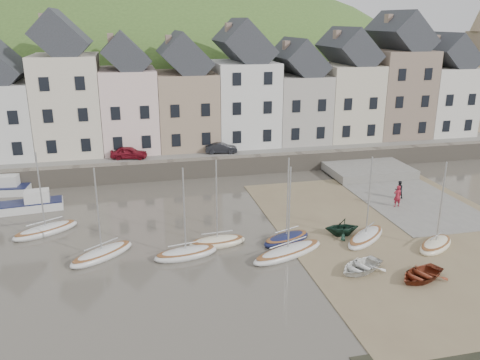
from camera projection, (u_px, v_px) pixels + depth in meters
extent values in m
plane|color=#4D473C|center=(260.00, 248.00, 33.66)|extent=(160.00, 160.00, 0.00)
cube|color=#3C5B24|center=(194.00, 136.00, 63.09)|extent=(90.00, 30.00, 1.50)
cube|color=slate|center=(209.00, 152.00, 52.18)|extent=(70.00, 7.00, 0.10)
cube|color=slate|center=(215.00, 167.00, 49.14)|extent=(70.00, 1.20, 1.80)
cube|color=brown|center=(406.00, 233.00, 36.00)|extent=(18.00, 26.00, 0.06)
cube|color=slate|center=(398.00, 193.00, 44.27)|extent=(8.00, 18.00, 0.12)
ellipsoid|color=#3C5B24|center=(150.00, 202.00, 93.75)|extent=(134.40, 84.00, 84.00)
cube|color=silver|center=(7.00, 119.00, 49.99)|extent=(5.80, 8.00, 7.50)
cube|color=beige|center=(69.00, 105.00, 50.92)|extent=(6.40, 8.00, 10.00)
cube|color=gray|center=(43.00, 21.00, 48.04)|extent=(0.60, 0.90, 1.40)
cube|color=beige|center=(130.00, 109.00, 52.45)|extent=(5.60, 8.00, 8.50)
cube|color=gray|center=(111.00, 40.00, 49.97)|extent=(0.60, 0.90, 1.40)
cube|color=gray|center=(186.00, 110.00, 53.80)|extent=(6.20, 8.00, 8.00)
cube|color=gray|center=(169.00, 42.00, 51.27)|extent=(0.60, 0.90, 1.40)
cube|color=silver|center=(243.00, 103.00, 55.03)|extent=(6.60, 8.00, 9.00)
cube|color=gray|center=(228.00, 29.00, 52.26)|extent=(0.60, 0.90, 1.40)
cube|color=#A59F96|center=(297.00, 107.00, 56.60)|extent=(5.80, 8.00, 7.50)
cube|color=gray|center=(286.00, 47.00, 54.23)|extent=(0.60, 0.90, 1.40)
cube|color=beige|center=(345.00, 101.00, 57.71)|extent=(6.00, 8.00, 8.50)
cube|color=gray|center=(337.00, 37.00, 55.15)|extent=(0.60, 0.90, 1.40)
cube|color=#806D5C|center=(394.00, 93.00, 58.82)|extent=(6.40, 8.00, 10.00)
cube|color=gray|center=(388.00, 20.00, 55.94)|extent=(0.60, 0.90, 1.40)
cube|color=silver|center=(439.00, 100.00, 60.44)|extent=(5.80, 8.00, 8.00)
cube|color=gray|center=(436.00, 41.00, 58.00)|extent=(0.60, 0.90, 1.40)
cube|color=#997F60|center=(480.00, 82.00, 60.98)|extent=(3.50, 3.50, 12.00)
ellipsoid|color=silver|center=(46.00, 231.00, 35.98)|extent=(4.92, 3.69, 0.84)
ellipsoid|color=brown|center=(45.00, 228.00, 35.91)|extent=(4.51, 3.38, 0.20)
cylinder|color=#B2B5B7|center=(40.00, 191.00, 35.02)|extent=(0.10, 0.10, 5.60)
cylinder|color=#B2B5B7|center=(44.00, 221.00, 35.75)|extent=(2.34, 1.38, 0.08)
ellipsoid|color=silver|center=(102.00, 255.00, 32.34)|extent=(4.67, 4.04, 0.84)
ellipsoid|color=brown|center=(102.00, 252.00, 32.27)|extent=(4.28, 3.70, 0.20)
cylinder|color=#B2B5B7|center=(98.00, 210.00, 31.38)|extent=(0.10, 0.10, 5.60)
cylinder|color=#B2B5B7|center=(101.00, 244.00, 32.11)|extent=(2.12, 1.63, 0.08)
ellipsoid|color=beige|center=(217.00, 242.00, 34.10)|extent=(4.09, 1.81, 0.84)
ellipsoid|color=brown|center=(217.00, 239.00, 34.03)|extent=(3.76, 1.65, 0.20)
cylinder|color=#B2B5B7|center=(217.00, 200.00, 33.14)|extent=(0.10, 0.10, 5.60)
cylinder|color=#B2B5B7|center=(217.00, 232.00, 33.87)|extent=(2.19, 0.25, 0.08)
ellipsoid|color=silver|center=(186.00, 254.00, 32.41)|extent=(4.47, 2.23, 0.84)
ellipsoid|color=brown|center=(186.00, 251.00, 32.34)|extent=(4.10, 2.03, 0.20)
cylinder|color=#B2B5B7|center=(184.00, 210.00, 31.45)|extent=(0.10, 0.10, 5.60)
cylinder|color=#B2B5B7|center=(185.00, 244.00, 32.18)|extent=(2.32, 0.49, 0.08)
ellipsoid|color=silver|center=(288.00, 253.00, 32.59)|extent=(5.83, 3.55, 0.84)
ellipsoid|color=brown|center=(288.00, 250.00, 32.52)|extent=(5.35, 3.25, 0.20)
cylinder|color=#B2B5B7|center=(289.00, 209.00, 31.63)|extent=(0.10, 0.10, 5.60)
cylinder|color=#B2B5B7|center=(288.00, 242.00, 32.35)|extent=(2.92, 1.26, 0.08)
ellipsoid|color=#13183D|center=(286.00, 239.00, 34.57)|extent=(4.09, 2.80, 0.84)
ellipsoid|color=brown|center=(286.00, 236.00, 34.51)|extent=(3.76, 2.56, 0.20)
cylinder|color=#B2B5B7|center=(288.00, 198.00, 33.62)|extent=(0.10, 0.10, 5.60)
cylinder|color=#B2B5B7|center=(287.00, 229.00, 34.34)|extent=(1.98, 0.85, 0.08)
ellipsoid|color=silver|center=(366.00, 238.00, 34.84)|extent=(4.62, 4.16, 0.84)
ellipsoid|color=brown|center=(366.00, 235.00, 34.77)|extent=(4.24, 3.81, 0.20)
cylinder|color=#B2B5B7|center=(369.00, 196.00, 33.88)|extent=(0.10, 0.10, 5.60)
cylinder|color=#B2B5B7|center=(366.00, 228.00, 34.61)|extent=(2.07, 1.71, 0.08)
ellipsoid|color=beige|center=(436.00, 245.00, 33.64)|extent=(3.98, 3.34, 0.84)
ellipsoid|color=brown|center=(436.00, 243.00, 33.57)|extent=(3.65, 3.06, 0.20)
cylinder|color=#B2B5B7|center=(441.00, 203.00, 32.68)|extent=(0.10, 0.10, 5.60)
cylinder|color=#B2B5B7|center=(437.00, 235.00, 33.41)|extent=(1.78, 1.22, 0.08)
cube|color=silver|center=(28.00, 207.00, 40.22)|extent=(5.59, 2.28, 0.70)
cube|color=#13183D|center=(27.00, 202.00, 40.10)|extent=(5.49, 2.32, 0.08)
cube|color=silver|center=(37.00, 196.00, 40.05)|extent=(2.02, 1.40, 1.00)
cube|color=silver|center=(0.00, 191.00, 43.92)|extent=(5.10, 2.22, 0.70)
cube|color=silver|center=(8.00, 181.00, 43.89)|extent=(1.85, 1.38, 1.00)
imported|color=white|center=(360.00, 266.00, 30.39)|extent=(3.88, 3.43, 0.67)
imported|color=#142E22|center=(342.00, 227.00, 35.37)|extent=(2.62, 2.31, 1.30)
imported|color=maroon|center=(421.00, 274.00, 29.43)|extent=(3.88, 3.37, 0.67)
imported|color=maroon|center=(397.00, 196.00, 40.62)|extent=(0.67, 0.45, 1.83)
imported|color=black|center=(399.00, 190.00, 42.52)|extent=(0.78, 0.62, 1.58)
imported|color=maroon|center=(129.00, 153.00, 49.29)|extent=(3.80, 2.16, 1.22)
imported|color=black|center=(221.00, 148.00, 51.31)|extent=(3.41, 1.62, 1.08)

